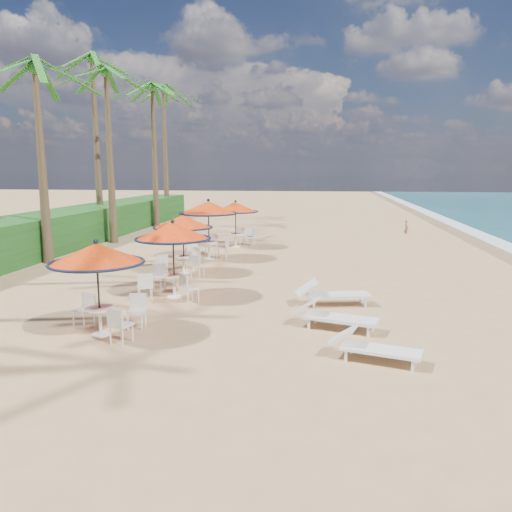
# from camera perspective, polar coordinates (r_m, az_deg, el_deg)

# --- Properties ---
(ground) EXTENTS (160.00, 160.00, 0.00)m
(ground) POSITION_cam_1_polar(r_m,az_deg,el_deg) (11.38, 7.92, -10.48)
(ground) COLOR tan
(ground) RESTS_ON ground
(scrub_hedge) EXTENTS (3.00, 40.00, 1.80)m
(scrub_hedge) POSITION_cam_1_polar(r_m,az_deg,el_deg) (25.66, -23.81, 2.24)
(scrub_hedge) COLOR #194716
(scrub_hedge) RESTS_ON ground
(station_0) EXTENTS (2.24, 2.24, 2.34)m
(station_0) POSITION_cam_1_polar(r_m,az_deg,el_deg) (12.32, -17.47, -1.01)
(station_0) COLOR black
(station_0) RESTS_ON ground
(station_1) EXTENTS (2.34, 2.34, 2.44)m
(station_1) POSITION_cam_1_polar(r_m,az_deg,el_deg) (15.46, -9.65, 1.72)
(station_1) COLOR black
(station_1) RESTS_ON ground
(station_2) EXTENTS (2.25, 2.32, 2.34)m
(station_2) POSITION_cam_1_polar(r_m,az_deg,el_deg) (19.00, -8.33, 3.06)
(station_2) COLOR black
(station_2) RESTS_ON ground
(station_3) EXTENTS (2.57, 2.57, 2.68)m
(station_3) POSITION_cam_1_polar(r_m,az_deg,el_deg) (22.04, -5.47, 4.70)
(station_3) COLOR black
(station_3) RESTS_ON ground
(station_4) EXTENTS (2.31, 2.31, 2.41)m
(station_4) POSITION_cam_1_polar(r_m,az_deg,el_deg) (25.46, -2.15, 4.97)
(station_4) COLOR black
(station_4) RESTS_ON ground
(lounger_near) EXTENTS (1.99, 1.10, 0.68)m
(lounger_near) POSITION_cam_1_polar(r_m,az_deg,el_deg) (10.78, 13.04, -10.03)
(lounger_near) COLOR white
(lounger_near) RESTS_ON ground
(lounger_mid) EXTENTS (2.20, 1.24, 0.75)m
(lounger_mid) POSITION_cam_1_polar(r_m,az_deg,el_deg) (12.66, 8.72, -6.70)
(lounger_mid) COLOR white
(lounger_mid) RESTS_ON ground
(lounger_far) EXTENTS (2.24, 1.09, 0.77)m
(lounger_far) POSITION_cam_1_polar(r_m,az_deg,el_deg) (14.79, 8.50, -4.23)
(lounger_far) COLOR white
(lounger_far) RESTS_ON ground
(palm_3) EXTENTS (5.00, 5.00, 8.21)m
(palm_3) POSITION_cam_1_polar(r_m,az_deg,el_deg) (22.97, -23.88, 17.93)
(palm_3) COLOR brown
(palm_3) RESTS_ON ground
(palm_4) EXTENTS (5.00, 5.00, 9.16)m
(palm_4) POSITION_cam_1_polar(r_m,az_deg,el_deg) (28.27, -16.74, 18.49)
(palm_4) COLOR brown
(palm_4) RESTS_ON ground
(palm_5) EXTENTS (5.00, 5.00, 10.54)m
(palm_5) POSITION_cam_1_polar(r_m,az_deg,el_deg) (32.50, -18.18, 19.55)
(palm_5) COLOR brown
(palm_5) RESTS_ON ground
(palm_6) EXTENTS (5.00, 5.00, 9.57)m
(palm_6) POSITION_cam_1_polar(r_m,az_deg,el_deg) (35.47, -11.76, 17.49)
(palm_6) COLOR brown
(palm_6) RESTS_ON ground
(palm_7) EXTENTS (5.00, 5.00, 10.26)m
(palm_7) POSITION_cam_1_polar(r_m,az_deg,el_deg) (40.80, -10.51, 17.41)
(palm_7) COLOR brown
(palm_7) RESTS_ON ground
(person) EXTENTS (0.33, 0.40, 0.94)m
(person) POSITION_cam_1_polar(r_m,az_deg,el_deg) (31.68, 16.80, 3.19)
(person) COLOR #8C5B47
(person) RESTS_ON ground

